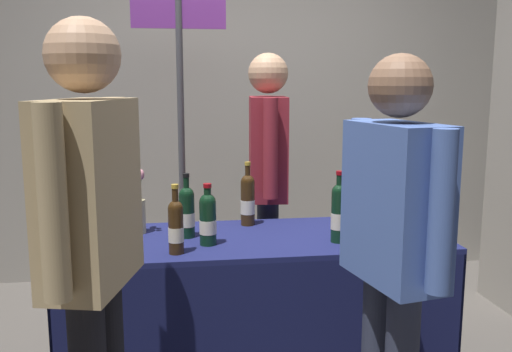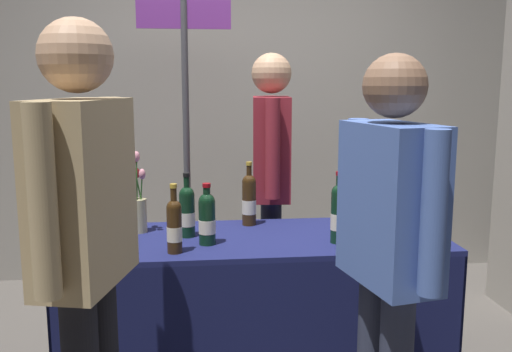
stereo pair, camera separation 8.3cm
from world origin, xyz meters
TOP-DOWN VIEW (x-y plane):
  - back_partition at (0.00, 1.75)m, footprint 6.30×0.12m
  - tasting_table at (0.00, 0.00)m, footprint 1.83×0.68m
  - featured_wine_bottle at (-0.33, 0.04)m, footprint 0.08×0.08m
  - display_bottle_0 at (0.75, -0.21)m, footprint 0.07×0.07m
  - display_bottle_1 at (0.37, -0.14)m, footprint 0.07×0.07m
  - display_bottle_2 at (-0.65, -0.19)m, footprint 0.08×0.08m
  - display_bottle_3 at (-0.01, 0.23)m, footprint 0.08×0.08m
  - display_bottle_4 at (0.55, -0.15)m, footprint 0.08×0.08m
  - display_bottle_5 at (-0.76, 0.17)m, footprint 0.08×0.08m
  - display_bottle_6 at (-0.24, -0.10)m, footprint 0.08×0.08m
  - display_bottle_7 at (-0.38, -0.22)m, footprint 0.07×0.07m
  - wine_glass_near_vendor at (-0.81, -0.17)m, footprint 0.08×0.08m
  - wine_glass_mid at (0.45, -0.07)m, footprint 0.08×0.08m
  - flower_vase at (-0.58, 0.15)m, footprint 0.09×0.09m
  - brochure_stand at (0.73, 0.15)m, footprint 0.07×0.12m
  - vendor_presenter at (0.15, 0.60)m, footprint 0.25×0.56m
  - taster_foreground_right at (0.40, -0.75)m, footprint 0.29×0.58m
  - taster_foreground_left at (-0.65, -0.78)m, footprint 0.30×0.58m
  - booth_signpost at (-0.34, 1.01)m, footprint 0.59×0.04m

SIDE VIEW (x-z plane):
  - tasting_table at x=0.00m, z-range 0.15..0.92m
  - brochure_stand at x=0.73m, z-range 0.77..0.92m
  - wine_glass_near_vendor at x=-0.81m, z-range 0.81..0.94m
  - wine_glass_mid at x=0.45m, z-range 0.81..0.95m
  - display_bottle_6 at x=-0.24m, z-range 0.76..1.04m
  - display_bottle_7 at x=-0.38m, z-range 0.75..1.05m
  - display_bottle_0 at x=0.75m, z-range 0.75..1.05m
  - featured_wine_bottle at x=-0.33m, z-range 0.75..1.06m
  - display_bottle_5 at x=-0.76m, z-range 0.75..1.07m
  - display_bottle_3 at x=-0.01m, z-range 0.75..1.08m
  - flower_vase at x=-0.58m, z-range 0.71..1.12m
  - display_bottle_2 at x=-0.65m, z-range 0.75..1.08m
  - display_bottle_1 at x=0.37m, z-range 0.75..1.09m
  - display_bottle_4 at x=0.55m, z-range 0.75..1.10m
  - taster_foreground_right at x=0.40m, z-range 0.16..1.78m
  - vendor_presenter at x=0.15m, z-range 0.17..1.85m
  - taster_foreground_left at x=-0.65m, z-range 0.18..1.90m
  - booth_signpost at x=-0.34m, z-range 0.27..2.33m
  - back_partition at x=0.00m, z-range 0.00..2.72m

